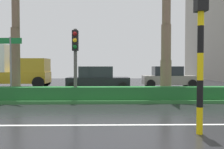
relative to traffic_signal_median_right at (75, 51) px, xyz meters
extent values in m
cube|color=black|center=(-2.94, 2.44, -2.51)|extent=(90.00, 42.00, 0.10)
cube|color=#2D6B33|center=(-2.94, 1.44, -2.39)|extent=(85.50, 4.00, 0.15)
cube|color=#1E6028|center=(-2.94, 0.04, -2.01)|extent=(76.50, 0.70, 0.60)
cylinder|color=brown|center=(-3.45, 1.63, -1.40)|extent=(0.53, 0.53, 1.82)
cylinder|color=brown|center=(-3.40, 1.58, 0.42)|extent=(0.47, 0.47, 1.82)
cylinder|color=brown|center=(-3.34, 1.53, 2.24)|extent=(0.40, 0.40, 1.82)
cylinder|color=brown|center=(4.72, 1.64, -1.35)|extent=(0.60, 0.60, 1.92)
cylinder|color=brown|center=(4.71, 1.58, 0.57)|extent=(0.53, 0.53, 1.92)
cylinder|color=brown|center=(4.69, 1.52, 2.49)|extent=(0.46, 0.46, 1.92)
cylinder|color=#4C4C47|center=(0.00, 0.02, -0.63)|extent=(0.16, 0.16, 3.36)
cube|color=black|center=(0.00, 0.02, 0.49)|extent=(0.28, 0.32, 0.96)
sphere|color=maroon|center=(0.00, -0.15, 0.79)|extent=(0.20, 0.20, 0.20)
sphere|color=yellow|center=(0.00, -0.15, 0.49)|extent=(0.20, 0.20, 0.20)
sphere|color=#0F591E|center=(0.00, -0.15, 0.19)|extent=(0.20, 0.20, 0.20)
cylinder|color=slate|center=(-3.17, 0.29, -0.81)|extent=(0.08, 0.08, 3.00)
cube|color=#146B2D|center=(-3.17, 0.29, 0.51)|extent=(1.10, 0.03, 0.28)
cylinder|color=yellow|center=(3.89, -5.57, -2.12)|extent=(0.16, 0.16, 0.69)
cylinder|color=black|center=(3.89, -5.57, -1.42)|extent=(0.16, 0.16, 0.69)
cylinder|color=yellow|center=(3.89, -5.57, -0.73)|extent=(0.16, 0.16, 0.69)
cylinder|color=black|center=(3.89, -5.57, -0.04)|extent=(0.16, 0.16, 0.69)
cylinder|color=yellow|center=(3.89, -5.57, 0.66)|extent=(0.16, 0.16, 0.69)
sphere|color=#0F591E|center=(3.89, -5.40, 0.85)|extent=(0.20, 0.20, 0.20)
cube|color=#B28C1E|center=(-6.55, 8.71, -1.65)|extent=(6.40, 2.30, 0.90)
cube|color=#B28C1E|center=(-4.35, 8.71, -0.65)|extent=(1.90, 2.21, 1.10)
cylinder|color=black|center=(-3.85, 9.88, -2.00)|extent=(0.92, 0.30, 0.92)
cylinder|color=black|center=(-3.85, 7.54, -2.00)|extent=(0.92, 0.30, 0.92)
cube|color=black|center=(0.89, 5.47, -1.86)|extent=(4.30, 1.76, 0.72)
cube|color=#1E2328|center=(0.74, 5.47, -1.12)|extent=(2.30, 1.58, 0.76)
cylinder|color=black|center=(2.54, 6.37, -2.12)|extent=(0.68, 0.22, 0.68)
cylinder|color=black|center=(2.54, 4.57, -2.12)|extent=(0.68, 0.22, 0.68)
cylinder|color=black|center=(-0.76, 6.37, -2.12)|extent=(0.68, 0.22, 0.68)
cylinder|color=black|center=(-0.76, 4.57, -2.12)|extent=(0.68, 0.22, 0.68)
cube|color=gray|center=(6.62, 8.57, -1.86)|extent=(4.30, 1.76, 0.72)
cube|color=#1E2328|center=(6.47, 8.57, -1.12)|extent=(2.30, 1.58, 0.76)
cylinder|color=black|center=(8.27, 9.47, -2.12)|extent=(0.68, 0.22, 0.68)
cylinder|color=black|center=(8.27, 7.67, -2.12)|extent=(0.68, 0.22, 0.68)
cylinder|color=black|center=(4.97, 9.47, -2.12)|extent=(0.68, 0.22, 0.68)
cylinder|color=black|center=(4.97, 7.67, -2.12)|extent=(0.68, 0.22, 0.68)
camera|label=1|loc=(1.52, -11.87, -0.71)|focal=39.93mm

